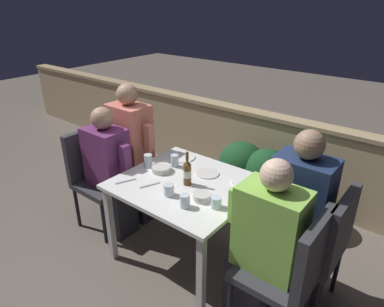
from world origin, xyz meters
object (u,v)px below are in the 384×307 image
(chair_right_far, at_px, (321,240))
(person_green_blouse, at_px, (263,245))
(chair_left_near, at_px, (97,170))
(chair_left_far, at_px, (120,158))
(chair_right_near, at_px, (294,266))
(person_navy_jumper, at_px, (293,217))
(beer_bottle, at_px, (187,172))
(person_purple_stripe, at_px, (111,172))
(person_coral_top, at_px, (134,153))

(chair_right_far, bearing_deg, person_green_blouse, -126.68)
(chair_left_near, relative_size, chair_left_far, 1.00)
(chair_left_far, height_order, chair_right_near, same)
(chair_right_far, bearing_deg, person_navy_jumper, -180.00)
(person_green_blouse, distance_m, chair_right_far, 0.43)
(person_green_blouse, bearing_deg, chair_left_far, 168.86)
(person_navy_jumper, distance_m, beer_bottle, 0.82)
(person_purple_stripe, relative_size, person_coral_top, 0.90)
(chair_right_far, bearing_deg, chair_right_near, -97.43)
(person_purple_stripe, distance_m, person_green_blouse, 1.53)
(chair_right_near, xyz_separation_m, person_navy_jumper, (-0.16, 0.34, 0.10))
(chair_left_near, distance_m, person_navy_jumper, 1.81)
(person_coral_top, relative_size, chair_right_far, 1.43)
(chair_right_far, height_order, beer_bottle, beer_bottle)
(person_coral_top, bearing_deg, beer_bottle, -13.14)
(chair_left_near, bearing_deg, person_navy_jumper, 9.42)
(person_coral_top, relative_size, person_navy_jumper, 1.03)
(person_green_blouse, relative_size, person_navy_jumper, 0.94)
(chair_right_far, bearing_deg, person_purple_stripe, -170.56)
(person_coral_top, distance_m, person_navy_jumper, 1.59)
(person_purple_stripe, height_order, person_navy_jumper, person_navy_jumper)
(person_coral_top, distance_m, person_green_blouse, 1.58)
(chair_left_near, xyz_separation_m, person_green_blouse, (1.74, -0.04, 0.05))
(chair_left_far, xyz_separation_m, person_navy_jumper, (1.80, -0.00, 0.10))
(person_green_blouse, xyz_separation_m, beer_bottle, (-0.74, 0.16, 0.21))
(person_purple_stripe, height_order, chair_right_far, person_purple_stripe)
(beer_bottle, bearing_deg, chair_right_far, 10.53)
(person_coral_top, height_order, person_green_blouse, person_coral_top)
(person_purple_stripe, relative_size, person_navy_jumper, 0.92)
(chair_left_far, xyz_separation_m, person_green_blouse, (1.75, -0.34, 0.05))
(chair_left_far, height_order, chair_right_far, same)
(person_coral_top, bearing_deg, chair_right_near, -11.11)
(person_purple_stripe, height_order, chair_left_far, person_purple_stripe)
(chair_left_near, distance_m, person_green_blouse, 1.74)
(chair_left_near, bearing_deg, beer_bottle, 6.37)
(chair_left_near, height_order, person_purple_stripe, person_purple_stripe)
(chair_right_far, relative_size, person_navy_jumper, 0.72)
(beer_bottle, bearing_deg, person_green_blouse, -11.96)
(chair_right_near, bearing_deg, chair_left_near, 178.68)
(beer_bottle, bearing_deg, chair_left_near, -173.63)
(person_green_blouse, bearing_deg, person_navy_jumper, 82.11)
(chair_left_far, xyz_separation_m, beer_bottle, (1.01, -0.19, 0.26))
(chair_right_far, bearing_deg, chair_left_near, -171.54)
(beer_bottle, bearing_deg, person_purple_stripe, -171.95)
(chair_left_near, height_order, chair_left_far, same)
(chair_left_near, distance_m, beer_bottle, 1.04)
(chair_right_near, height_order, beer_bottle, beer_bottle)
(person_purple_stripe, relative_size, beer_bottle, 4.39)
(person_green_blouse, relative_size, chair_right_far, 1.30)
(person_coral_top, height_order, person_navy_jumper, person_coral_top)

